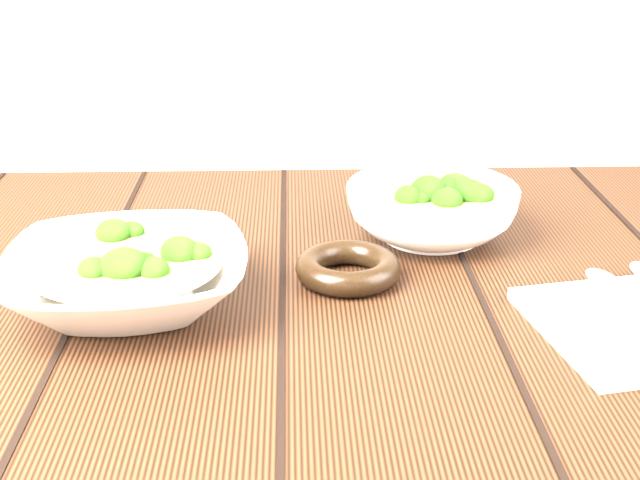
% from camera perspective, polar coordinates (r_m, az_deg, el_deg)
% --- Properties ---
extents(table, '(1.20, 0.80, 0.75)m').
position_cam_1_polar(table, '(0.98, -1.10, -9.48)').
color(table, '#331B0E').
rests_on(table, ground).
extents(soup_bowl_front, '(0.26, 0.26, 0.07)m').
position_cam_1_polar(soup_bowl_front, '(0.89, -12.24, -2.29)').
color(soup_bowl_front, silver).
rests_on(soup_bowl_front, table).
extents(soup_bowl_back, '(0.23, 0.23, 0.07)m').
position_cam_1_polar(soup_bowl_back, '(1.04, 7.16, 1.94)').
color(soup_bowl_back, silver).
rests_on(soup_bowl_back, table).
extents(trivet, '(0.14, 0.14, 0.03)m').
position_cam_1_polar(trivet, '(0.93, 1.81, -1.80)').
color(trivet, black).
rests_on(trivet, table).
extents(spoon_left, '(0.05, 0.19, 0.01)m').
position_cam_1_polar(spoon_left, '(0.92, 18.70, -3.30)').
color(spoon_left, '#B3AD9E').
rests_on(spoon_left, napkin).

